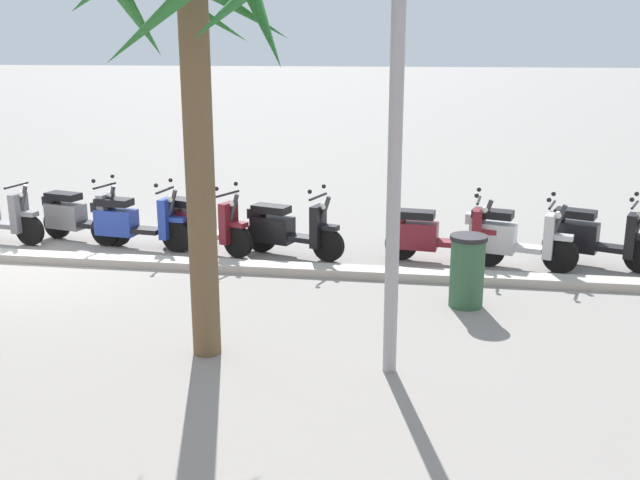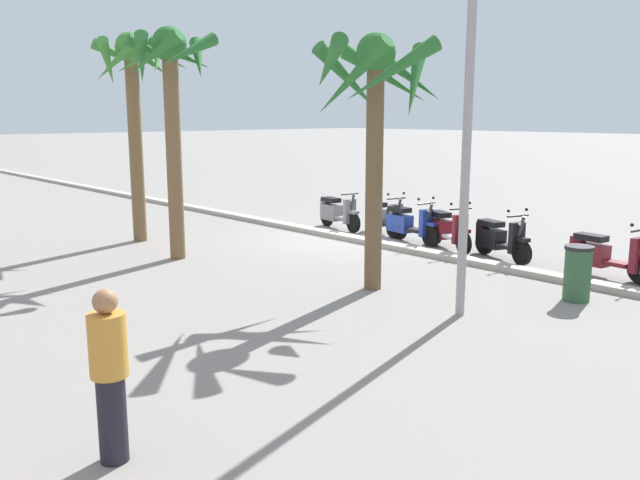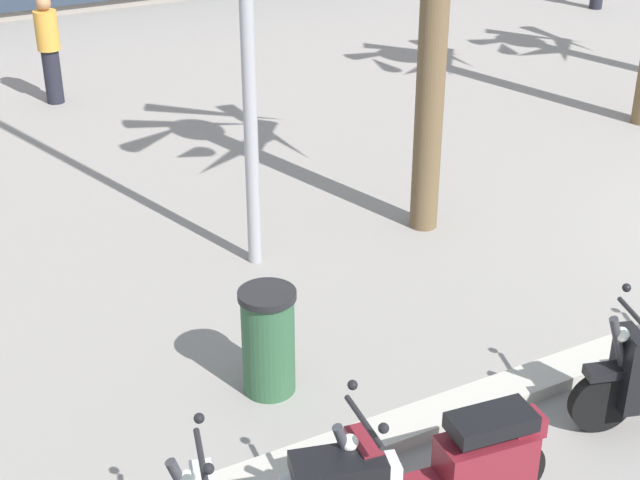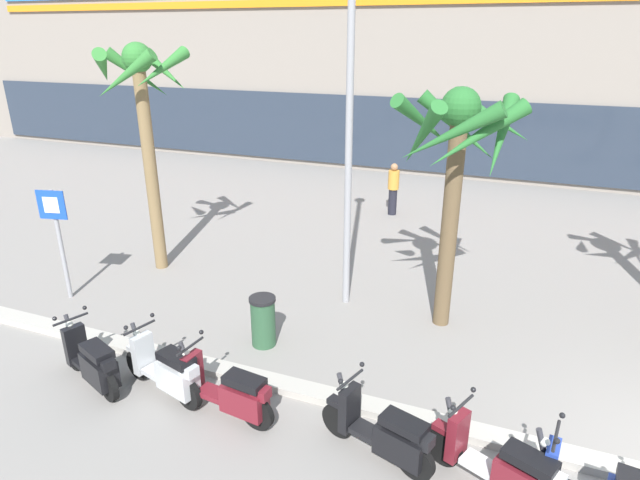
{
  "view_description": "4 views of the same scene",
  "coord_description": "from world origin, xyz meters",
  "px_view_note": "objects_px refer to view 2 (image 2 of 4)",
  "views": [
    {
      "loc": [
        -6.19,
        10.2,
        3.32
      ],
      "look_at": [
        -4.76,
        1.06,
        0.84
      ],
      "focal_mm": 41.31,
      "sensor_mm": 36.0,
      "label": 1
    },
    {
      "loc": [
        -11.69,
        11.46,
        3.11
      ],
      "look_at": [
        -3.06,
        3.55,
        0.88
      ],
      "focal_mm": 36.94,
      "sensor_mm": 36.0,
      "label": 2
    },
    {
      "loc": [
        -9.47,
        -5.12,
        4.87
      ],
      "look_at": [
        -6.2,
        0.91,
        1.32
      ],
      "focal_mm": 54.12,
      "sensor_mm": 36.0,
      "label": 3
    },
    {
      "loc": [
        -2.65,
        -6.46,
        5.33
      ],
      "look_at": [
        -6.56,
        3.5,
        1.14
      ],
      "focal_mm": 29.82,
      "sensor_mm": 36.0,
      "label": 4
    }
  ],
  "objects_px": {
    "scooter_grey_gap_after_mid": "(383,217)",
    "palm_tree_far_corner": "(171,85)",
    "litter_bin": "(578,273)",
    "street_lamp": "(472,21)",
    "scooter_black_second_in_line": "(499,239)",
    "scooter_blue_mid_front": "(408,223)",
    "palm_tree_mid_walkway": "(133,85)",
    "scooter_maroon_tail_end": "(605,255)",
    "scooter_grey_mid_rear": "(337,212)",
    "palm_tree_near_sign": "(375,95)",
    "pedestrian_by_palm_tree": "(110,373)",
    "scooter_maroon_lead_nearest": "(446,229)"
  },
  "relations": [
    {
      "from": "scooter_grey_gap_after_mid",
      "to": "palm_tree_far_corner",
      "type": "distance_m",
      "value": 6.5
    },
    {
      "from": "litter_bin",
      "to": "street_lamp",
      "type": "distance_m",
      "value": 4.58
    },
    {
      "from": "scooter_black_second_in_line",
      "to": "scooter_grey_gap_after_mid",
      "type": "height_order",
      "value": "same"
    },
    {
      "from": "scooter_blue_mid_front",
      "to": "scooter_grey_gap_after_mid",
      "type": "xyz_separation_m",
      "value": [
        1.08,
        -0.27,
        0.0
      ]
    },
    {
      "from": "palm_tree_mid_walkway",
      "to": "street_lamp",
      "type": "distance_m",
      "value": 9.18
    },
    {
      "from": "scooter_grey_gap_after_mid",
      "to": "street_lamp",
      "type": "bearing_deg",
      "value": 142.02
    },
    {
      "from": "scooter_maroon_tail_end",
      "to": "palm_tree_far_corner",
      "type": "bearing_deg",
      "value": 36.13
    },
    {
      "from": "street_lamp",
      "to": "scooter_black_second_in_line",
      "type": "bearing_deg",
      "value": -64.83
    },
    {
      "from": "scooter_grey_mid_rear",
      "to": "palm_tree_near_sign",
      "type": "relative_size",
      "value": 0.4
    },
    {
      "from": "scooter_blue_mid_front",
      "to": "litter_bin",
      "type": "bearing_deg",
      "value": 159.62
    },
    {
      "from": "scooter_blue_mid_front",
      "to": "street_lamp",
      "type": "relative_size",
      "value": 0.25
    },
    {
      "from": "pedestrian_by_palm_tree",
      "to": "street_lamp",
      "type": "height_order",
      "value": "street_lamp"
    },
    {
      "from": "scooter_blue_mid_front",
      "to": "scooter_grey_gap_after_mid",
      "type": "distance_m",
      "value": 1.11
    },
    {
      "from": "scooter_maroon_tail_end",
      "to": "scooter_black_second_in_line",
      "type": "relative_size",
      "value": 1.1
    },
    {
      "from": "litter_bin",
      "to": "scooter_maroon_lead_nearest",
      "type": "bearing_deg",
      "value": -25.44
    },
    {
      "from": "scooter_maroon_tail_end",
      "to": "pedestrian_by_palm_tree",
      "type": "distance_m",
      "value": 10.12
    },
    {
      "from": "palm_tree_mid_walkway",
      "to": "pedestrian_by_palm_tree",
      "type": "distance_m",
      "value": 11.4
    },
    {
      "from": "palm_tree_far_corner",
      "to": "litter_bin",
      "type": "relative_size",
      "value": 5.18
    },
    {
      "from": "scooter_black_second_in_line",
      "to": "scooter_grey_gap_after_mid",
      "type": "xyz_separation_m",
      "value": [
        3.72,
        -0.32,
        0.01
      ]
    },
    {
      "from": "palm_tree_far_corner",
      "to": "palm_tree_near_sign",
      "type": "bearing_deg",
      "value": -164.6
    },
    {
      "from": "scooter_maroon_lead_nearest",
      "to": "pedestrian_by_palm_tree",
      "type": "relative_size",
      "value": 1.05
    },
    {
      "from": "pedestrian_by_palm_tree",
      "to": "street_lamp",
      "type": "relative_size",
      "value": 0.22
    },
    {
      "from": "scooter_black_second_in_line",
      "to": "palm_tree_far_corner",
      "type": "relative_size",
      "value": 0.34
    },
    {
      "from": "scooter_maroon_tail_end",
      "to": "scooter_blue_mid_front",
      "type": "relative_size",
      "value": 1.0
    },
    {
      "from": "scooter_blue_mid_front",
      "to": "palm_tree_far_corner",
      "type": "relative_size",
      "value": 0.38
    },
    {
      "from": "scooter_black_second_in_line",
      "to": "litter_bin",
      "type": "height_order",
      "value": "scooter_black_second_in_line"
    },
    {
      "from": "pedestrian_by_palm_tree",
      "to": "palm_tree_near_sign",
      "type": "bearing_deg",
      "value": -67.49
    },
    {
      "from": "scooter_maroon_lead_nearest",
      "to": "palm_tree_mid_walkway",
      "type": "distance_m",
      "value": 8.25
    },
    {
      "from": "litter_bin",
      "to": "scooter_grey_gap_after_mid",
      "type": "bearing_deg",
      "value": -19.33
    },
    {
      "from": "litter_bin",
      "to": "scooter_blue_mid_front",
      "type": "bearing_deg",
      "value": -20.38
    },
    {
      "from": "scooter_black_second_in_line",
      "to": "scooter_blue_mid_front",
      "type": "xyz_separation_m",
      "value": [
        2.63,
        -0.06,
        0.01
      ]
    },
    {
      "from": "litter_bin",
      "to": "street_lamp",
      "type": "relative_size",
      "value": 0.13
    },
    {
      "from": "scooter_maroon_tail_end",
      "to": "scooter_black_second_in_line",
      "type": "bearing_deg",
      "value": 0.16
    },
    {
      "from": "scooter_maroon_lead_nearest",
      "to": "scooter_grey_mid_rear",
      "type": "xyz_separation_m",
      "value": [
        3.72,
        -0.0,
        -0.0
      ]
    },
    {
      "from": "scooter_black_second_in_line",
      "to": "palm_tree_mid_walkway",
      "type": "height_order",
      "value": "palm_tree_mid_walkway"
    },
    {
      "from": "scooter_blue_mid_front",
      "to": "scooter_maroon_lead_nearest",
      "type": "bearing_deg",
      "value": -179.37
    },
    {
      "from": "pedestrian_by_palm_tree",
      "to": "scooter_blue_mid_front",
      "type": "bearing_deg",
      "value": -63.45
    },
    {
      "from": "scooter_black_second_in_line",
      "to": "palm_tree_mid_walkway",
      "type": "relative_size",
      "value": 0.34
    },
    {
      "from": "scooter_blue_mid_front",
      "to": "street_lamp",
      "type": "xyz_separation_m",
      "value": [
        -4.55,
        4.13,
        4.0
      ]
    },
    {
      "from": "scooter_blue_mid_front",
      "to": "palm_tree_mid_walkway",
      "type": "xyz_separation_m",
      "value": [
        4.58,
        4.87,
        3.36
      ]
    },
    {
      "from": "scooter_grey_mid_rear",
      "to": "scooter_black_second_in_line",
      "type": "bearing_deg",
      "value": 179.24
    },
    {
      "from": "scooter_maroon_lead_nearest",
      "to": "street_lamp",
      "type": "bearing_deg",
      "value": 129.3
    },
    {
      "from": "scooter_black_second_in_line",
      "to": "litter_bin",
      "type": "relative_size",
      "value": 1.78
    },
    {
      "from": "scooter_grey_gap_after_mid",
      "to": "palm_tree_mid_walkway",
      "type": "bearing_deg",
      "value": 55.75
    },
    {
      "from": "scooter_maroon_lead_nearest",
      "to": "scooter_blue_mid_front",
      "type": "height_order",
      "value": "same"
    },
    {
      "from": "scooter_black_second_in_line",
      "to": "litter_bin",
      "type": "distance_m",
      "value": 3.39
    },
    {
      "from": "scooter_maroon_tail_end",
      "to": "scooter_blue_mid_front",
      "type": "xyz_separation_m",
      "value": [
        4.98,
        -0.05,
        0.01
      ]
    },
    {
      "from": "scooter_black_second_in_line",
      "to": "palm_tree_near_sign",
      "type": "xyz_separation_m",
      "value": [
        0.12,
        3.91,
        3.01
      ]
    },
    {
      "from": "scooter_blue_mid_front",
      "to": "palm_tree_near_sign",
      "type": "xyz_separation_m",
      "value": [
        -2.51,
        3.97,
        3.0
      ]
    },
    {
      "from": "pedestrian_by_palm_tree",
      "to": "palm_tree_mid_walkway",
      "type": "bearing_deg",
      "value": -28.7
    }
  ]
}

